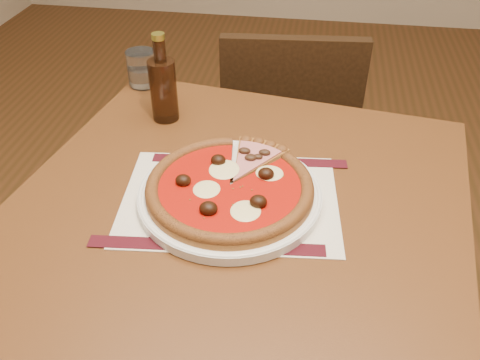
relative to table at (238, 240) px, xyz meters
name	(u,v)px	position (x,y,z in m)	size (l,w,h in m)	color
table	(238,240)	(0.00, 0.00, 0.00)	(0.91, 0.91, 0.75)	brown
chair_far	(287,134)	(0.05, 0.67, -0.17)	(0.42, 0.42, 0.83)	black
placemat	(230,199)	(-0.01, 0.00, 0.10)	(0.38, 0.27, 0.00)	silver
plate	(230,195)	(-0.01, 0.00, 0.11)	(0.33, 0.33, 0.02)	white
pizza	(230,187)	(-0.01, 0.00, 0.13)	(0.30, 0.30, 0.04)	#986224
ham_slice	(260,162)	(0.03, 0.08, 0.13)	(0.10, 0.15, 0.02)	#986224
water_glass	(142,68)	(-0.31, 0.41, 0.14)	(0.07, 0.07, 0.09)	white
bottle	(163,87)	(-0.21, 0.26, 0.18)	(0.06, 0.06, 0.20)	#341B0D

